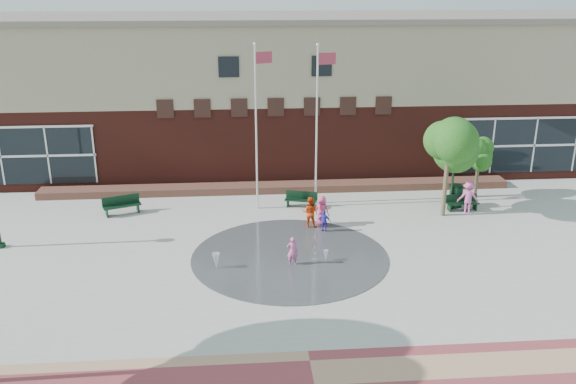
{
  "coord_description": "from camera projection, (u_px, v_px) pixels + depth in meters",
  "views": [
    {
      "loc": [
        -1.95,
        -20.53,
        11.2
      ],
      "look_at": [
        0.0,
        4.0,
        2.6
      ],
      "focal_mm": 38.0,
      "sensor_mm": 36.0,
      "label": 1
    }
  ],
  "objects": [
    {
      "name": "adult_pink",
      "position": [
        322.0,
        211.0,
        29.14
      ],
      "size": [
        0.85,
        0.77,
        1.46
      ],
      "primitive_type": "imported",
      "rotation": [
        0.0,
        0.0,
        2.59
      ],
      "color": "#D83F70",
      "rests_on": "ground"
    },
    {
      "name": "library_building",
      "position": [
        271.0,
        90.0,
        38.07
      ],
      "size": [
        44.4,
        10.4,
        9.2
      ],
      "color": "#541F18",
      "rests_on": "ground"
    },
    {
      "name": "water_jet_b",
      "position": [
        326.0,
        261.0,
        25.6
      ],
      "size": [
        0.21,
        0.21,
        0.47
      ],
      "primitive_type": "cone",
      "rotation": [
        3.14,
        0.0,
        0.0
      ],
      "color": "white",
      "rests_on": "ground"
    },
    {
      "name": "child_splash",
      "position": [
        292.0,
        251.0,
        25.07
      ],
      "size": [
        0.47,
        0.32,
        1.25
      ],
      "primitive_type": "imported",
      "rotation": [
        0.0,
        0.0,
        3.09
      ],
      "color": "#D3599C",
      "rests_on": "ground"
    },
    {
      "name": "bench_left",
      "position": [
        122.0,
        209.0,
        30.63
      ],
      "size": [
        1.92,
        1.17,
        0.94
      ],
      "rotation": [
        0.0,
        0.0,
        0.38
      ],
      "color": "black",
      "rests_on": "ground"
    },
    {
      "name": "tree_small_right",
      "position": [
        479.0,
        154.0,
        32.4
      ],
      "size": [
        1.96,
        1.96,
        3.35
      ],
      "color": "#4E3F2D",
      "rests_on": "ground"
    },
    {
      "name": "plaza_concrete",
      "position": [
        288.0,
        247.0,
        26.92
      ],
      "size": [
        46.0,
        18.0,
        0.01
      ],
      "primitive_type": "cube",
      "color": "#A8A8A0",
      "rests_on": "ground"
    },
    {
      "name": "child_blue",
      "position": [
        324.0,
        221.0,
        28.4
      ],
      "size": [
        0.68,
        0.47,
        1.07
      ],
      "primitive_type": "imported",
      "rotation": [
        0.0,
        0.0,
        2.77
      ],
      "color": "#4237C6",
      "rests_on": "ground"
    },
    {
      "name": "trash_can",
      "position": [
        456.0,
        196.0,
        31.54
      ],
      "size": [
        0.72,
        0.72,
        1.18
      ],
      "color": "black",
      "rests_on": "ground"
    },
    {
      "name": "water_jet_a",
      "position": [
        216.0,
        269.0,
        24.95
      ],
      "size": [
        0.33,
        0.33,
        0.64
      ],
      "primitive_type": "cone",
      "rotation": [
        3.14,
        0.0,
        0.0
      ],
      "color": "white",
      "rests_on": "ground"
    },
    {
      "name": "ground",
      "position": [
        296.0,
        291.0,
        23.16
      ],
      "size": [
        120.0,
        120.0,
        0.0
      ],
      "primitive_type": "plane",
      "color": "#666056",
      "rests_on": "ground"
    },
    {
      "name": "bench_mid",
      "position": [
        301.0,
        203.0,
        31.55
      ],
      "size": [
        1.72,
        0.9,
        0.83
      ],
      "rotation": [
        0.0,
        0.0,
        -0.28
      ],
      "color": "black",
      "rests_on": "ground"
    },
    {
      "name": "flower_bed",
      "position": [
        277.0,
        191.0,
        34.07
      ],
      "size": [
        26.0,
        1.2,
        0.4
      ],
      "primitive_type": "cube",
      "color": "maroon",
      "rests_on": "ground"
    },
    {
      "name": "person_bench",
      "position": [
        468.0,
        197.0,
        30.71
      ],
      "size": [
        1.17,
        0.83,
        1.63
      ],
      "primitive_type": "imported",
      "rotation": [
        0.0,
        0.0,
        2.91
      ],
      "color": "#D857A3",
      "rests_on": "ground"
    },
    {
      "name": "adult_red",
      "position": [
        310.0,
        212.0,
        28.89
      ],
      "size": [
        0.87,
        0.75,
        1.53
      ],
      "primitive_type": "imported",
      "rotation": [
        0.0,
        0.0,
        2.89
      ],
      "color": "red",
      "rests_on": "ground"
    },
    {
      "name": "bench_right",
      "position": [
        462.0,
        206.0,
        31.13
      ],
      "size": [
        1.68,
        0.55,
        0.83
      ],
      "rotation": [
        0.0,
        0.0,
        0.05
      ],
      "color": "black",
      "rests_on": "ground"
    },
    {
      "name": "tree_mid",
      "position": [
        449.0,
        144.0,
        29.32
      ],
      "size": [
        3.03,
        3.03,
        5.11
      ],
      "color": "#4E3F2D",
      "rests_on": "ground"
    },
    {
      "name": "flagpole_right",
      "position": [
        318.0,
        117.0,
        30.73
      ],
      "size": [
        1.01,
        0.28,
        8.29
      ],
      "rotation": [
        0.0,
        0.0,
        0.2
      ],
      "color": "silver",
      "rests_on": "ground"
    },
    {
      "name": "flagpole_left",
      "position": [
        257.0,
        120.0,
        29.98
      ],
      "size": [
        0.92,
        0.45,
        8.4
      ],
      "rotation": [
        0.0,
        0.0,
        0.4
      ],
      "color": "silver",
      "rests_on": "ground"
    },
    {
      "name": "lamp_right",
      "position": [
        454.0,
        169.0,
        30.77
      ],
      "size": [
        0.37,
        0.37,
        3.45
      ],
      "color": "black",
      "rests_on": "ground"
    },
    {
      "name": "splash_pad",
      "position": [
        290.0,
        257.0,
        25.98
      ],
      "size": [
        8.4,
        8.4,
        0.01
      ],
      "primitive_type": "cylinder",
      "color": "#383A3D",
      "rests_on": "ground"
    }
  ]
}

